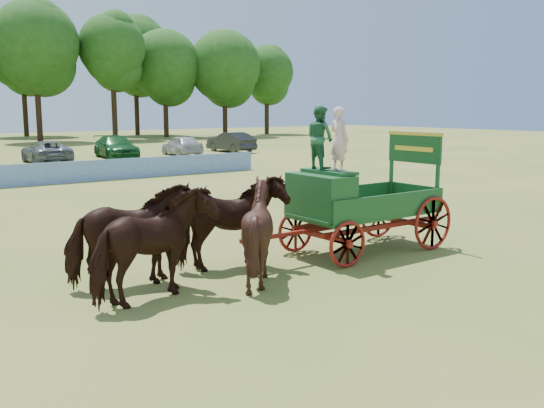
{
  "coord_description": "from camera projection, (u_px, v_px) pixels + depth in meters",
  "views": [
    {
      "loc": [
        -8.1,
        -11.42,
        3.65
      ],
      "look_at": [
        0.59,
        0.38,
        1.3
      ],
      "focal_mm": 40.0,
      "sensor_mm": 36.0,
      "label": 1
    }
  ],
  "objects": [
    {
      "name": "horse_lead_right",
      "position": [
        130.0,
        236.0,
        12.24
      ],
      "size": [
        2.68,
        1.55,
        2.14
      ],
      "primitive_type": "imported",
      "rotation": [
        0.0,
        0.0,
        1.41
      ],
      "color": "black",
      "rests_on": "ground"
    },
    {
      "name": "horse_lead_left",
      "position": [
        154.0,
        246.0,
        11.36
      ],
      "size": [
        2.74,
        1.75,
        2.14
      ],
      "primitive_type": "imported",
      "rotation": [
        0.0,
        0.0,
        1.83
      ],
      "color": "black",
      "rests_on": "ground"
    },
    {
      "name": "farm_dray",
      "position": [
        344.0,
        191.0,
        14.88
      ],
      "size": [
        6.0,
        2.0,
        3.68
      ],
      "color": "maroon",
      "rests_on": "ground"
    },
    {
      "name": "horse_wheel_left",
      "position": [
        258.0,
        231.0,
        12.77
      ],
      "size": [
        2.17,
        1.99,
        2.14
      ],
      "primitive_type": "imported",
      "rotation": [
        0.0,
        0.0,
        1.71
      ],
      "color": "black",
      "rests_on": "ground"
    },
    {
      "name": "ground",
      "position": [
        262.0,
        262.0,
        14.4
      ],
      "size": [
        160.0,
        160.0,
        0.0
      ],
      "primitive_type": "plane",
      "color": "olive",
      "rests_on": "ground"
    },
    {
      "name": "horse_wheel_right",
      "position": [
        230.0,
        223.0,
        13.64
      ],
      "size": [
        2.67,
        1.52,
        2.14
      ],
      "primitive_type": "imported",
      "rotation": [
        0.0,
        0.0,
        1.42
      ],
      "color": "black",
      "rests_on": "ground"
    },
    {
      "name": "sponsor_banner",
      "position": [
        19.0,
        175.0,
        28.04
      ],
      "size": [
        26.0,
        0.08,
        1.05
      ],
      "primitive_type": "cube",
      "color": "#1E4FA5",
      "rests_on": "ground"
    }
  ]
}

